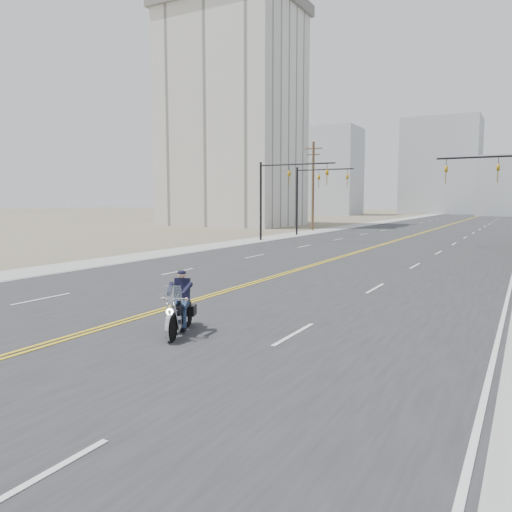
% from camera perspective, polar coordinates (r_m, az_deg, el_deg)
% --- Properties ---
extents(ground_plane, '(400.00, 400.00, 0.00)m').
position_cam_1_polar(ground_plane, '(13.46, -23.51, -9.54)').
color(ground_plane, '#776D56').
rests_on(ground_plane, ground).
extents(road, '(20.00, 200.00, 0.01)m').
position_cam_1_polar(road, '(78.62, 21.16, 3.31)').
color(road, '#303033').
rests_on(road, ground).
extents(sidewalk_left, '(3.00, 200.00, 0.01)m').
position_cam_1_polar(sidewalk_left, '(80.94, 13.06, 3.65)').
color(sidewalk_left, '#A5A5A0').
rests_on(sidewalk_left, ground).
extents(traffic_mast_left, '(7.10, 0.26, 7.00)m').
position_cam_1_polar(traffic_mast_left, '(44.31, 2.88, 8.10)').
color(traffic_mast_left, black).
rests_on(traffic_mast_left, ground).
extents(traffic_mast_right, '(7.10, 0.26, 7.00)m').
position_cam_1_polar(traffic_mast_right, '(39.90, 26.99, 7.62)').
color(traffic_mast_right, black).
rests_on(traffic_mast_right, ground).
extents(traffic_mast_far, '(6.10, 0.26, 7.00)m').
position_cam_1_polar(traffic_mast_far, '(51.75, 6.44, 7.74)').
color(traffic_mast_far, black).
rests_on(traffic_mast_far, ground).
extents(utility_pole_left, '(2.20, 0.30, 10.50)m').
position_cam_1_polar(utility_pole_left, '(60.37, 6.53, 8.11)').
color(utility_pole_left, brown).
rests_on(utility_pole_left, ground).
extents(apartment_block, '(18.00, 14.00, 30.00)m').
position_cam_1_polar(apartment_block, '(74.51, -2.73, 15.15)').
color(apartment_block, silver).
rests_on(apartment_block, ground).
extents(haze_bldg_a, '(14.00, 12.00, 22.00)m').
position_cam_1_polar(haze_bldg_a, '(131.16, 8.56, 9.51)').
color(haze_bldg_a, '#B7BCC6').
rests_on(haze_bldg_a, ground).
extents(haze_bldg_d, '(20.00, 15.00, 26.00)m').
position_cam_1_polar(haze_bldg_d, '(149.83, 20.37, 9.55)').
color(haze_bldg_d, '#ADB2B7').
rests_on(haze_bldg_d, ground).
extents(haze_bldg_f, '(12.00, 12.00, 16.00)m').
position_cam_1_polar(haze_bldg_f, '(150.54, 5.12, 7.99)').
color(haze_bldg_f, '#ADB2B7').
rests_on(haze_bldg_f, ground).
extents(motorcyclist, '(1.66, 2.35, 1.69)m').
position_cam_1_polar(motorcyclist, '(13.54, -8.76, -5.32)').
color(motorcyclist, black).
rests_on(motorcyclist, ground).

